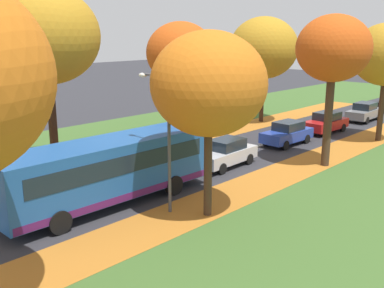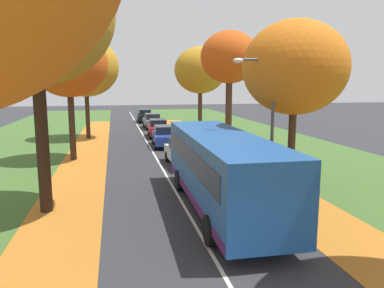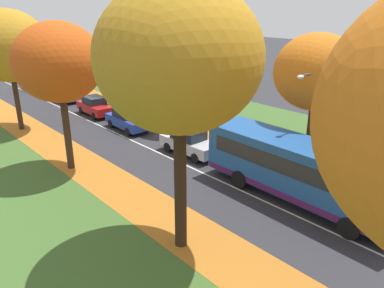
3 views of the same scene
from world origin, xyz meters
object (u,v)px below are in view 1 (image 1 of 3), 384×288
tree_left_near (46,36)px  tree_right_mid (333,50)px  bus (109,168)px  tree_left_mid (181,53)px  car_red_third_in_line (326,122)px  car_grey_fourth_in_line (364,112)px  car_silver_lead (226,153)px  car_blue_following (287,133)px  tree_left_far (264,48)px  streetlamp_right (164,127)px  tree_right_near (209,84)px

tree_left_near → tree_right_mid: (10.88, 11.29, -0.72)m
tree_right_mid → bus: 14.01m
tree_left_mid → tree_right_mid: bearing=6.0°
tree_left_mid → tree_right_mid: 10.93m
car_red_third_in_line → car_grey_fourth_in_line: same height
tree_left_near → car_silver_lead: tree_left_near is taller
tree_left_mid → car_red_third_in_line: size_ratio=1.96×
car_blue_following → tree_right_mid: bearing=-32.8°
bus → car_grey_fourth_in_line: 27.33m
car_blue_following → car_grey_fourth_in_line: size_ratio=1.00×
tree_left_mid → tree_left_far: 9.59m
tree_left_near → bus: bearing=-9.5°
car_silver_lead → bus: bearing=-90.3°
car_blue_following → bus: bearing=-89.3°
tree_left_far → car_red_third_in_line: 8.35m
streetlamp_right → car_grey_fourth_in_line: (-2.22, 26.07, -2.92)m
car_blue_following → tree_left_far: bearing=137.5°
tree_left_near → car_blue_following: size_ratio=2.36×
tree_left_far → car_blue_following: size_ratio=2.10×
bus → car_blue_following: size_ratio=2.45×
tree_left_near → car_grey_fourth_in_line: tree_left_near is taller
tree_left_near → car_red_third_in_line: size_ratio=2.35×
car_grey_fourth_in_line → car_red_third_in_line: bearing=-91.3°
tree_left_far → car_silver_lead: bearing=-63.3°
car_red_third_in_line → car_blue_following: bearing=-91.4°
tree_left_mid → car_red_third_in_line: tree_left_mid is taller
tree_right_mid → car_blue_following: size_ratio=2.03×
tree_left_far → streetlamp_right: size_ratio=1.49×
tree_right_mid → car_blue_following: 7.84m
car_silver_lead → car_grey_fourth_in_line: (0.05, 19.10, 0.00)m
tree_left_near → tree_left_mid: bearing=89.9°
car_silver_lead → car_blue_following: size_ratio=1.00×
bus → car_silver_lead: size_ratio=2.45×
tree_right_near → streetlamp_right: tree_right_near is taller
car_blue_following → tree_left_mid: bearing=-148.7°
tree_left_near → car_red_third_in_line: bearing=71.2°
tree_left_near → tree_right_mid: 15.69m
car_red_third_in_line → streetlamp_right: bearing=-83.0°
streetlamp_right → car_red_third_in_line: size_ratio=1.41×
tree_left_mid → car_grey_fourth_in_line: 18.23m
tree_left_mid → car_silver_lead: bearing=-24.4°
bus → car_blue_following: bus is taller
tree_left_near → streetlamp_right: 9.74m
streetlamp_right → tree_left_mid: bearing=131.9°
tree_left_near → car_blue_following: bearing=65.2°
tree_right_near → tree_right_mid: 10.31m
tree_left_mid → tree_right_near: tree_left_mid is taller
tree_right_near → streetlamp_right: 2.70m
tree_left_near → streetlamp_right: (9.02, 0.13, -3.68)m
streetlamp_right → car_silver_lead: 7.90m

